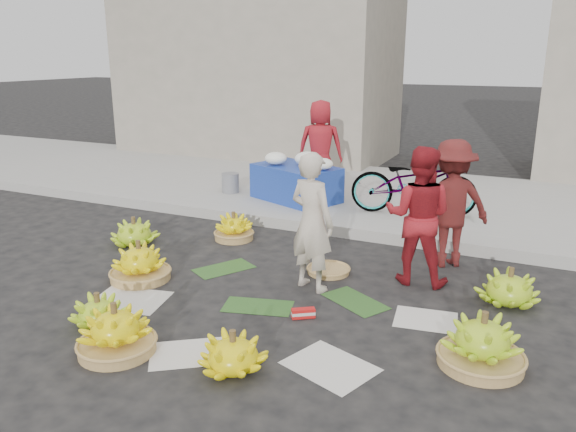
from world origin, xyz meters
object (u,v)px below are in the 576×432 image
at_px(banana_bunch_4, 482,343).
at_px(flower_table, 297,180).
at_px(banana_bunch_0, 140,263).
at_px(bicycle, 413,183).
at_px(vendor_cream, 312,222).

height_order(banana_bunch_4, flower_table, flower_table).
bearing_deg(banana_bunch_4, banana_bunch_0, 175.77).
bearing_deg(banana_bunch_4, bicycle, 110.94).
distance_m(vendor_cream, bicycle, 2.77).
distance_m(vendor_cream, flower_table, 3.13).
bearing_deg(banana_bunch_0, vendor_cream, 18.14).
xyz_separation_m(banana_bunch_4, vendor_cream, (-1.76, 0.82, 0.51)).
bearing_deg(banana_bunch_0, bicycle, 57.42).
height_order(vendor_cream, bicycle, vendor_cream).
relative_size(vendor_cream, bicycle, 0.81).
relative_size(banana_bunch_0, banana_bunch_4, 0.96).
bearing_deg(bicycle, flower_table, 78.05).
relative_size(banana_bunch_4, bicycle, 0.37).
height_order(banana_bunch_4, vendor_cream, vendor_cream).
height_order(vendor_cream, flower_table, vendor_cream).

